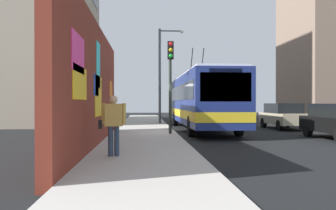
# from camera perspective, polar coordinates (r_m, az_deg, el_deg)

# --- Properties ---
(ground_plane) EXTENTS (80.00, 80.00, 0.00)m
(ground_plane) POSITION_cam_1_polar(r_m,az_deg,el_deg) (17.35, 1.35, -4.98)
(ground_plane) COLOR black
(sidewalk_slab) EXTENTS (48.00, 3.20, 0.15)m
(sidewalk_slab) POSITION_cam_1_polar(r_m,az_deg,el_deg) (17.27, -3.96, -4.75)
(sidewalk_slab) COLOR #ADA8A0
(sidewalk_slab) RESTS_ON ground_plane
(graffiti_wall) EXTENTS (12.74, 0.32, 4.38)m
(graffiti_wall) POSITION_cam_1_polar(r_m,az_deg,el_deg) (12.69, -11.89, 2.96)
(graffiti_wall) COLOR maroon
(graffiti_wall) RESTS_ON ground_plane
(city_bus) EXTENTS (12.35, 2.59, 5.05)m
(city_bus) POSITION_cam_1_polar(r_m,az_deg,el_deg) (20.73, 5.47, 0.93)
(city_bus) COLOR navy
(city_bus) RESTS_ON ground_plane
(parked_car_champagne) EXTENTS (4.08, 1.79, 1.58)m
(parked_car_champagne) POSITION_cam_1_polar(r_m,az_deg,el_deg) (22.67, 18.33, -1.63)
(parked_car_champagne) COLOR #C6B793
(parked_car_champagne) RESTS_ON ground_plane
(pedestrian_near_wall) EXTENTS (0.22, 0.75, 1.66)m
(pedestrian_near_wall) POSITION_cam_1_polar(r_m,az_deg,el_deg) (9.69, -8.93, -2.54)
(pedestrian_near_wall) COLOR #2D3F59
(pedestrian_near_wall) RESTS_ON sidewalk_slab
(traffic_light) EXTENTS (0.49, 0.28, 4.38)m
(traffic_light) POSITION_cam_1_polar(r_m,az_deg,el_deg) (16.54, 0.39, 5.46)
(traffic_light) COLOR #2D382D
(traffic_light) RESTS_ON sidewalk_slab
(street_lamp) EXTENTS (0.44, 1.83, 6.81)m
(street_lamp) POSITION_cam_1_polar(r_m,az_deg,el_deg) (25.31, -0.90, 5.90)
(street_lamp) COLOR #4C4C51
(street_lamp) RESTS_ON sidewalk_slab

